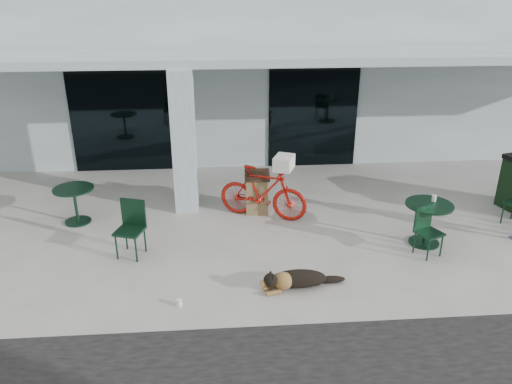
{
  "coord_description": "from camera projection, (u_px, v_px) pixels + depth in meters",
  "views": [
    {
      "loc": [
        -0.74,
        -8.04,
        4.77
      ],
      "look_at": [
        -0.06,
        0.8,
        1.0
      ],
      "focal_mm": 35.0,
      "sensor_mm": 36.0,
      "label": 1
    }
  ],
  "objects": [
    {
      "name": "cafe_table_far",
      "position": [
        427.0,
        224.0,
        9.66
      ],
      "size": [
        1.04,
        1.04,
        0.85
      ],
      "primitive_type": null,
      "rotation": [
        0.0,
        0.0,
        0.17
      ],
      "color": "black",
      "rests_on": "ground"
    },
    {
      "name": "trash_receptacle",
      "position": [
        257.0,
        192.0,
        11.0
      ],
      "size": [
        0.57,
        0.57,
        0.92
      ],
      "primitive_type": null,
      "rotation": [
        0.0,
        0.0,
        -0.05
      ],
      "color": "brown",
      "rests_on": "ground"
    },
    {
      "name": "dog",
      "position": [
        299.0,
        278.0,
        8.34
      ],
      "size": [
        1.15,
        0.63,
        0.36
      ],
      "primitive_type": null,
      "rotation": [
        0.0,
        0.0,
        0.26
      ],
      "color": "black",
      "rests_on": "ground"
    },
    {
      "name": "cafe_chair_far_a",
      "position": [
        429.0,
        232.0,
        9.23
      ],
      "size": [
        0.58,
        0.6,
        0.94
      ],
      "primitive_type": null,
      "rotation": [
        0.0,
        0.0,
        0.43
      ],
      "color": "black",
      "rests_on": "ground"
    },
    {
      "name": "cafe_chair_near",
      "position": [
        130.0,
        230.0,
        9.18
      ],
      "size": [
        0.61,
        0.64,
        1.06
      ],
      "primitive_type": null,
      "rotation": [
        0.0,
        0.0,
        -0.31
      ],
      "color": "black",
      "rests_on": "ground"
    },
    {
      "name": "storefront_glass_left",
      "position": [
        125.0,
        121.0,
        13.11
      ],
      "size": [
        2.8,
        0.06,
        2.7
      ],
      "primitive_type": "cube",
      "color": "black",
      "rests_on": "ground"
    },
    {
      "name": "building",
      "position": [
        240.0,
        64.0,
        16.21
      ],
      "size": [
        22.0,
        7.0,
        4.5
      ],
      "primitive_type": "cube",
      "color": "silver",
      "rests_on": "ground"
    },
    {
      "name": "overhang",
      "position": [
        249.0,
        55.0,
        11.34
      ],
      "size": [
        22.0,
        2.8,
        0.18
      ],
      "primitive_type": "cube",
      "color": "silver",
      "rests_on": "column"
    },
    {
      "name": "column",
      "position": [
        184.0,
        143.0,
        10.69
      ],
      "size": [
        0.5,
        0.5,
        3.12
      ],
      "primitive_type": "cube",
      "color": "silver",
      "rests_on": "ground"
    },
    {
      "name": "bicycle",
      "position": [
        263.0,
        192.0,
        10.68
      ],
      "size": [
        2.0,
        1.25,
        1.16
      ],
      "primitive_type": "imported",
      "rotation": [
        0.0,
        0.0,
        1.18
      ],
      "color": "#A8150D",
      "rests_on": "ground"
    },
    {
      "name": "ground",
      "position": [
        263.0,
        258.0,
        9.3
      ],
      "size": [
        80.0,
        80.0,
        0.0
      ],
      "primitive_type": "plane",
      "color": "#B5B2AA",
      "rests_on": "ground"
    },
    {
      "name": "laundry_basket",
      "position": [
        284.0,
        163.0,
        10.27
      ],
      "size": [
        0.52,
        0.59,
        0.29
      ],
      "primitive_type": "cube",
      "rotation": [
        0.0,
        0.0,
        1.18
      ],
      "color": "white",
      "rests_on": "bicycle"
    },
    {
      "name": "cup_near_dog",
      "position": [
        179.0,
        303.0,
        7.91
      ],
      "size": [
        0.11,
        0.11,
        0.11
      ],
      "primitive_type": "cylinder",
      "rotation": [
        0.0,
        0.0,
        0.21
      ],
      "color": "white",
      "rests_on": "ground"
    },
    {
      "name": "cup_on_table",
      "position": [
        434.0,
        198.0,
        9.59
      ],
      "size": [
        0.1,
        0.1,
        0.12
      ],
      "primitive_type": "cylinder",
      "rotation": [
        0.0,
        0.0,
        0.17
      ],
      "color": "white",
      "rests_on": "cafe_table_far"
    },
    {
      "name": "storefront_glass_right",
      "position": [
        313.0,
        118.0,
        13.46
      ],
      "size": [
        2.4,
        0.06,
        2.7
      ],
      "primitive_type": "cube",
      "color": "black",
      "rests_on": "ground"
    },
    {
      "name": "cafe_table_near",
      "position": [
        76.0,
        205.0,
        10.53
      ],
      "size": [
        0.99,
        0.99,
        0.79
      ],
      "primitive_type": null,
      "rotation": [
        0.0,
        0.0,
        -0.2
      ],
      "color": "black",
      "rests_on": "ground"
    }
  ]
}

